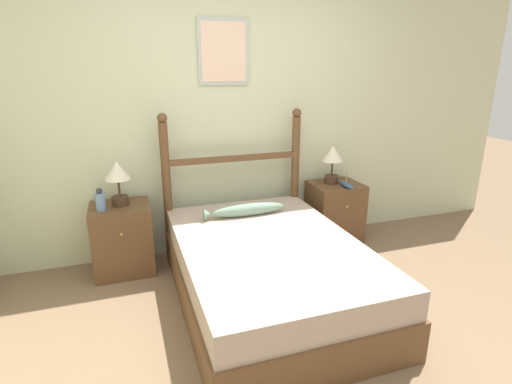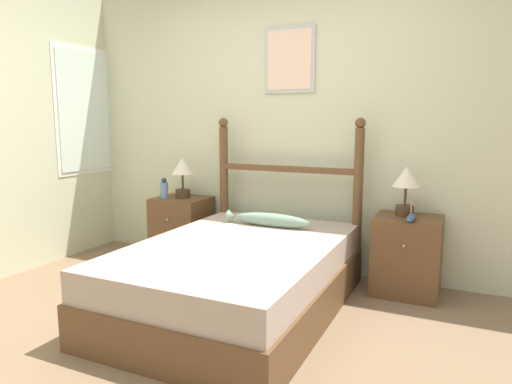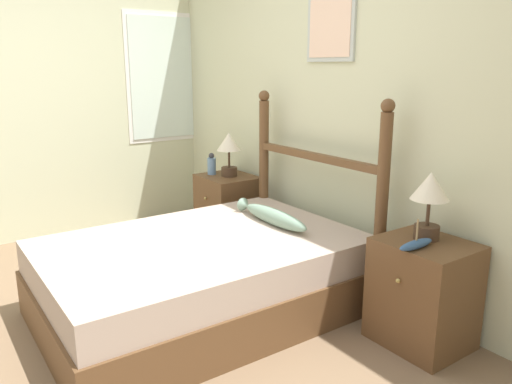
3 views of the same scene
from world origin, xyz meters
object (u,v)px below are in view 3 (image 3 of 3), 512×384
nightstand_left (228,209)px  table_lamp_left (229,147)px  model_boat (416,244)px  fish_pillow (272,216)px  bed (202,276)px  table_lamp_right (430,195)px  bottle (212,165)px  nightstand_right (423,293)px

nightstand_left → table_lamp_left: table_lamp_left is taller
model_boat → fish_pillow: bearing=-172.4°
bed → fish_pillow: 0.63m
table_lamp_right → model_boat: 0.29m
table_lamp_right → bottle: 2.17m
nightstand_right → table_lamp_right: size_ratio=1.60×
nightstand_left → table_lamp_left: bearing=39.3°
bottle → model_boat: bottle is taller
nightstand_left → table_lamp_left: 0.55m
table_lamp_right → fish_pillow: (-1.00, -0.31, -0.31)m
model_boat → nightstand_left: bearing=176.3°
nightstand_right → bed: bearing=-141.0°
model_boat → nightstand_right: bearing=101.5°
table_lamp_left → fish_pillow: 1.10m
nightstand_right → model_boat: bearing=-78.5°
nightstand_left → table_lamp_right: table_lamp_right is taller
table_lamp_right → nightstand_left: bearing=-179.0°
table_lamp_right → fish_pillow: bearing=-162.6°
nightstand_left → table_lamp_right: 2.10m
bed → nightstand_right: bearing=39.0°
nightstand_right → table_lamp_left: 2.12m
model_boat → fish_pillow: model_boat is taller
nightstand_left → fish_pillow: size_ratio=0.84×
bed → bottle: (-1.17, 0.76, 0.45)m
nightstand_right → table_lamp_right: 0.56m
fish_pillow → nightstand_left: bearing=164.8°
bed → table_lamp_right: size_ratio=5.13×
bed → table_lamp_right: bearing=41.3°
table_lamp_left → table_lamp_right: same height
model_boat → fish_pillow: 1.08m
nightstand_left → table_lamp_right: (2.03, 0.04, 0.55)m
nightstand_right → fish_pillow: (-1.04, -0.28, 0.24)m
table_lamp_right → model_boat: table_lamp_right is taller
fish_pillow → bottle: bearing=170.2°
model_boat → fish_pillow: size_ratio=0.35×
bottle → bed: bearing=-33.0°
table_lamp_left → model_boat: bearing=-4.1°
table_lamp_left → nightstand_left: bearing=-140.7°
bed → nightstand_left: size_ratio=3.21×
table_lamp_left → bottle: size_ratio=1.97×
nightstand_left → nightstand_right: 2.06m
nightstand_left → nightstand_right: same height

